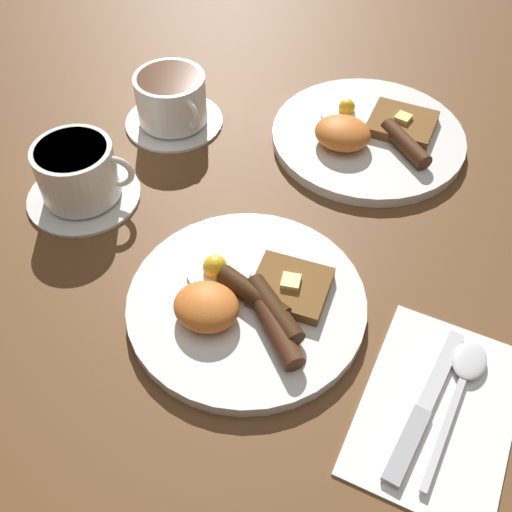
{
  "coord_description": "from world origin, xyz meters",
  "views": [
    {
      "loc": [
        0.17,
        -0.35,
        0.54
      ],
      "look_at": [
        -0.01,
        0.05,
        0.03
      ],
      "focal_mm": 42.0,
      "sensor_mm": 36.0,
      "label": 1
    }
  ],
  "objects_px": {
    "spoon": "(464,375)",
    "teacup_near": "(79,176)",
    "breakfast_plate_near": "(246,302)",
    "teacup_far": "(172,102)",
    "breakfast_plate_far": "(368,135)",
    "knife": "(422,411)"
  },
  "relations": [
    {
      "from": "spoon",
      "to": "teacup_near",
      "type": "bearing_deg",
      "value": 86.84
    },
    {
      "from": "breakfast_plate_near",
      "to": "teacup_near",
      "type": "distance_m",
      "value": 0.28
    },
    {
      "from": "teacup_far",
      "to": "spoon",
      "type": "relative_size",
      "value": 0.81
    },
    {
      "from": "spoon",
      "to": "breakfast_plate_far",
      "type": "bearing_deg",
      "value": 36.17
    },
    {
      "from": "knife",
      "to": "spoon",
      "type": "distance_m",
      "value": 0.06
    },
    {
      "from": "breakfast_plate_near",
      "to": "knife",
      "type": "relative_size",
      "value": 1.43
    },
    {
      "from": "breakfast_plate_near",
      "to": "breakfast_plate_far",
      "type": "relative_size",
      "value": 0.97
    },
    {
      "from": "breakfast_plate_far",
      "to": "teacup_far",
      "type": "bearing_deg",
      "value": -164.65
    },
    {
      "from": "teacup_near",
      "to": "teacup_far",
      "type": "xyz_separation_m",
      "value": [
        0.03,
        0.18,
        -0.0
      ]
    },
    {
      "from": "teacup_near",
      "to": "knife",
      "type": "xyz_separation_m",
      "value": [
        0.47,
        -0.12,
        -0.03
      ]
    },
    {
      "from": "knife",
      "to": "breakfast_plate_far",
      "type": "bearing_deg",
      "value": 31.52
    },
    {
      "from": "teacup_far",
      "to": "spoon",
      "type": "bearing_deg",
      "value": -27.72
    },
    {
      "from": "teacup_far",
      "to": "spoon",
      "type": "distance_m",
      "value": 0.53
    },
    {
      "from": "teacup_far",
      "to": "breakfast_plate_near",
      "type": "bearing_deg",
      "value": -47.6
    },
    {
      "from": "spoon",
      "to": "breakfast_plate_near",
      "type": "bearing_deg",
      "value": 96.86
    },
    {
      "from": "teacup_near",
      "to": "knife",
      "type": "relative_size",
      "value": 0.79
    },
    {
      "from": "teacup_near",
      "to": "breakfast_plate_near",
      "type": "bearing_deg",
      "value": -15.74
    },
    {
      "from": "teacup_near",
      "to": "spoon",
      "type": "bearing_deg",
      "value": -7.2
    },
    {
      "from": "knife",
      "to": "teacup_near",
      "type": "bearing_deg",
      "value": 82.7
    },
    {
      "from": "breakfast_plate_far",
      "to": "spoon",
      "type": "relative_size",
      "value": 1.54
    },
    {
      "from": "breakfast_plate_near",
      "to": "teacup_far",
      "type": "distance_m",
      "value": 0.35
    },
    {
      "from": "breakfast_plate_far",
      "to": "knife",
      "type": "relative_size",
      "value": 1.47
    }
  ]
}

